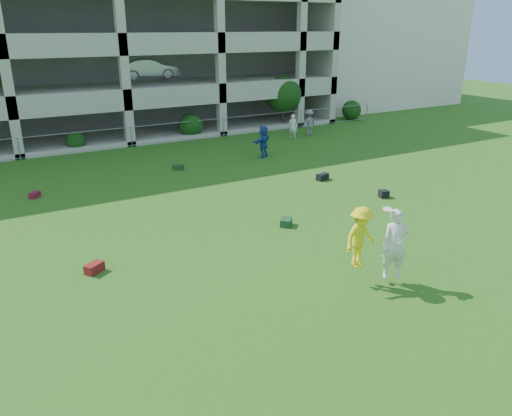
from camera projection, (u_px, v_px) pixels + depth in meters
ground at (336, 283)px, 13.73m from camera, size 100.00×100.00×0.00m
stucco_building at (345, 45)px, 45.57m from camera, size 16.00×14.00×10.00m
bystander_d at (263, 141)px, 26.62m from camera, size 1.62×1.25×1.71m
bystander_e at (293, 126)px, 31.09m from camera, size 0.63×0.66×1.52m
bystander_f at (309, 122)px, 31.98m from camera, size 1.16×0.80×1.65m
bag_red_a at (94, 268)px, 14.28m from camera, size 0.62×0.55×0.28m
bag_green_c at (286, 222)px, 17.62m from camera, size 0.60×0.60×0.26m
crate_d at (384, 194)px, 20.53m from camera, size 0.43×0.43×0.30m
bag_black_e at (322, 177)px, 22.86m from camera, size 0.65×0.43×0.30m
bag_red_f at (35, 195)px, 20.50m from camera, size 0.51×0.52×0.24m
bag_green_g at (178, 167)px, 24.48m from camera, size 0.57×0.56×0.25m
frisbee_contest at (373, 240)px, 13.24m from camera, size 1.88×1.20×2.05m
parking_garage at (87, 36)px, 34.20m from camera, size 30.00×14.00×12.00m
fence at (131, 136)px, 28.98m from camera, size 36.06×0.06×1.20m
shrub_row at (198, 113)px, 31.39m from camera, size 34.38×2.52×3.50m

